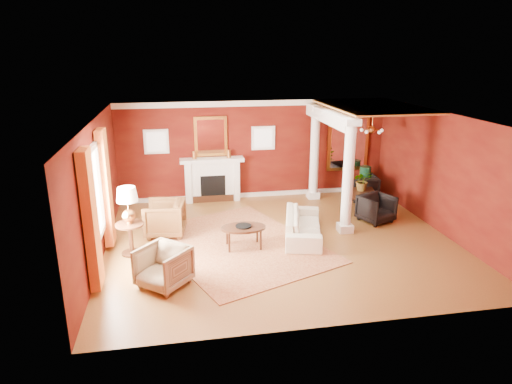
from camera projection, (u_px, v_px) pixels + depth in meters
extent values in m
plane|color=brown|center=(281.00, 241.00, 10.72)|extent=(8.00, 8.00, 0.00)
cube|color=maroon|center=(255.00, 150.00, 13.57)|extent=(8.00, 0.04, 2.90)
cube|color=maroon|center=(334.00, 245.00, 7.00)|extent=(8.00, 0.04, 2.90)
cube|color=maroon|center=(97.00, 191.00, 9.61)|extent=(0.04, 7.00, 2.90)
cube|color=maroon|center=(444.00, 174.00, 10.95)|extent=(0.04, 7.00, 2.90)
cube|color=white|center=(283.00, 118.00, 9.85)|extent=(8.00, 7.00, 0.04)
cube|color=white|center=(212.00, 181.00, 13.45)|extent=(1.60, 0.34, 1.20)
cube|color=black|center=(213.00, 187.00, 13.33)|extent=(0.72, 0.03, 0.70)
cube|color=black|center=(213.00, 199.00, 13.43)|extent=(1.20, 0.05, 0.20)
cube|color=white|center=(212.00, 160.00, 13.21)|extent=(1.85, 0.42, 0.10)
cube|color=white|center=(189.00, 182.00, 13.30)|extent=(0.16, 0.40, 1.20)
cube|color=white|center=(236.00, 180.00, 13.53)|extent=(0.16, 0.40, 1.20)
cube|color=gold|center=(211.00, 136.00, 13.18)|extent=(0.95, 0.06, 1.15)
cube|color=white|center=(211.00, 137.00, 13.14)|extent=(0.78, 0.02, 0.98)
cube|color=white|center=(156.00, 142.00, 12.95)|extent=(0.70, 0.06, 0.70)
cube|color=white|center=(156.00, 142.00, 12.92)|extent=(0.54, 0.02, 0.54)
cube|color=white|center=(263.00, 138.00, 13.48)|extent=(0.70, 0.06, 0.70)
cube|color=white|center=(263.00, 138.00, 13.44)|extent=(0.54, 0.02, 0.54)
cube|color=white|center=(93.00, 196.00, 9.02)|extent=(0.03, 1.30, 1.70)
cube|color=white|center=(88.00, 207.00, 8.37)|extent=(0.08, 0.10, 1.90)
cube|color=white|center=(100.00, 185.00, 9.68)|extent=(0.08, 0.10, 1.90)
cube|color=#C66521|center=(91.00, 220.00, 8.14)|extent=(0.18, 0.55, 2.60)
cube|color=#C66521|center=(106.00, 188.00, 10.02)|extent=(0.18, 0.55, 2.60)
cube|color=white|center=(345.00, 228.00, 11.26)|extent=(0.34, 0.34, 0.20)
cylinder|color=white|center=(348.00, 175.00, 10.85)|extent=(0.26, 0.26, 2.50)
cube|color=white|center=(352.00, 122.00, 10.47)|extent=(0.36, 0.36, 0.16)
cube|color=white|center=(313.00, 195.00, 13.79)|extent=(0.34, 0.34, 0.20)
cylinder|color=white|center=(315.00, 151.00, 13.38)|extent=(0.26, 0.26, 2.50)
cube|color=white|center=(316.00, 107.00, 13.00)|extent=(0.36, 0.36, 0.16)
cube|color=white|center=(329.00, 116.00, 12.00)|extent=(0.30, 3.20, 0.32)
cube|color=#E19042|center=(373.00, 107.00, 11.98)|extent=(2.30, 3.40, 0.04)
cube|color=gold|center=(348.00, 143.00, 13.99)|extent=(1.30, 0.06, 1.70)
cube|color=white|center=(348.00, 143.00, 13.95)|extent=(1.10, 0.02, 1.50)
cylinder|color=#BB793B|center=(373.00, 117.00, 12.12)|extent=(0.02, 0.02, 0.65)
sphere|color=#BB793B|center=(372.00, 130.00, 12.22)|extent=(0.20, 0.20, 0.20)
sphere|color=white|center=(382.00, 130.00, 12.27)|extent=(0.09, 0.09, 0.09)
sphere|color=white|center=(371.00, 129.00, 12.49)|extent=(0.09, 0.09, 0.09)
sphere|color=white|center=(362.00, 130.00, 12.34)|extent=(0.09, 0.09, 0.09)
sphere|color=white|center=(367.00, 132.00, 12.03)|extent=(0.09, 0.09, 0.09)
sphere|color=white|center=(379.00, 132.00, 11.99)|extent=(0.09, 0.09, 0.09)
cube|color=white|center=(255.00, 103.00, 13.12)|extent=(8.00, 0.08, 0.16)
cube|color=white|center=(255.00, 194.00, 13.95)|extent=(8.00, 0.08, 0.12)
cube|color=maroon|center=(238.00, 244.00, 10.53)|extent=(4.53, 5.12, 0.02)
imported|color=white|center=(303.00, 221.00, 10.84)|extent=(1.12, 2.17, 0.81)
imported|color=black|center=(165.00, 217.00, 10.96)|extent=(0.97, 1.02, 0.93)
imported|color=tan|center=(163.00, 265.00, 8.59)|extent=(1.15, 1.14, 0.86)
cylinder|color=black|center=(244.00, 228.00, 10.23)|extent=(1.01, 1.01, 0.05)
cylinder|color=black|center=(229.00, 243.00, 10.04)|extent=(0.05, 0.05, 0.45)
cylinder|color=black|center=(261.00, 241.00, 10.16)|extent=(0.05, 0.05, 0.45)
cylinder|color=black|center=(227.00, 236.00, 10.46)|extent=(0.05, 0.05, 0.45)
cylinder|color=black|center=(257.00, 234.00, 10.58)|extent=(0.05, 0.05, 0.45)
imported|color=black|center=(241.00, 221.00, 10.25)|extent=(0.16, 0.03, 0.22)
cylinder|color=black|center=(132.00, 253.00, 10.06)|extent=(0.45, 0.45, 0.04)
cylinder|color=black|center=(131.00, 239.00, 9.96)|extent=(0.10, 0.10, 0.70)
cylinder|color=black|center=(130.00, 224.00, 9.86)|extent=(0.61, 0.61, 0.04)
sphere|color=#BB793B|center=(129.00, 216.00, 9.80)|extent=(0.29, 0.29, 0.29)
cylinder|color=#BB793B|center=(128.00, 207.00, 9.74)|extent=(0.03, 0.03, 0.31)
cone|color=white|center=(127.00, 194.00, 9.65)|extent=(0.45, 0.45, 0.31)
imported|color=black|center=(361.00, 194.00, 12.87)|extent=(0.86, 1.54, 0.82)
imported|color=black|center=(376.00, 207.00, 11.83)|extent=(0.98, 0.95, 0.78)
imported|color=black|center=(363.00, 186.00, 13.57)|extent=(0.88, 0.83, 0.82)
sphere|color=#143F23|center=(364.00, 189.00, 14.04)|extent=(0.38, 0.38, 0.38)
cylinder|color=#143F23|center=(365.00, 181.00, 13.96)|extent=(0.34, 0.34, 0.91)
imported|color=#26591E|center=(363.00, 172.00, 12.67)|extent=(0.58, 0.63, 0.45)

